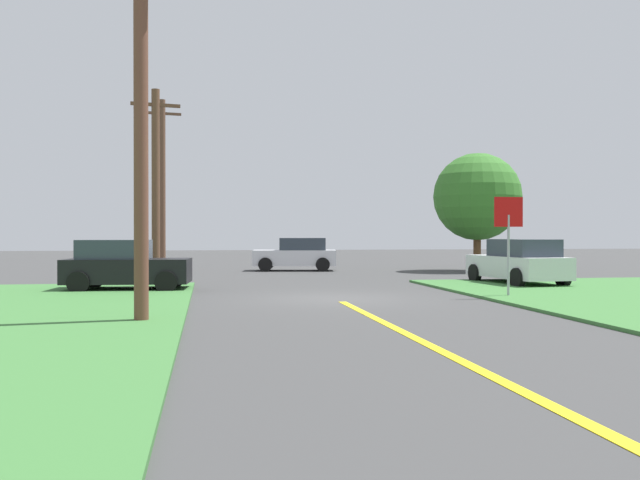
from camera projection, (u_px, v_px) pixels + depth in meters
ground_plane at (335, 299)px, 18.91m from camera, size 120.00×120.00×0.00m
lane_stripe_center at (427, 344)px, 11.02m from camera, size 0.20×14.00×0.01m
stop_sign at (508, 226)px, 19.06m from camera, size 0.84×0.07×2.84m
car_approaching_junction at (297, 254)px, 33.58m from camera, size 4.28×2.46×1.62m
parked_car_near_building at (125, 266)px, 21.40m from camera, size 3.95×2.24×1.62m
car_on_crossroad at (519, 262)px, 24.04m from camera, size 2.31×4.48×1.62m
utility_pole_near at (141, 114)px, 13.55m from camera, size 1.80×0.29×8.12m
utility_pole_mid at (156, 183)px, 25.12m from camera, size 1.79×0.45×7.16m
utility_pole_far at (162, 183)px, 32.80m from camera, size 1.80×0.42×8.31m
oak_tree_left at (477, 197)px, 33.08m from camera, size 4.26×4.26×5.76m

